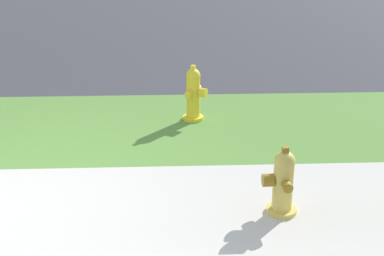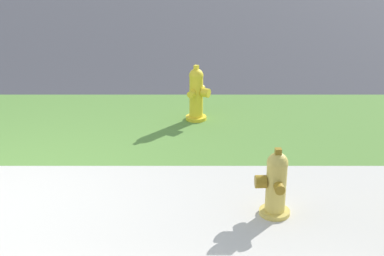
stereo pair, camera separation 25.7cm
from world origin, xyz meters
name	(u,v)px [view 2 (the right image)]	position (x,y,z in m)	size (l,w,h in m)	color
grass_verge	(48,124)	(0.00, 2.22, 0.00)	(18.00, 2.60, 0.01)	#568438
fire_hydrant_far_end	(277,184)	(2.70, -0.11, 0.32)	(0.34, 0.37, 0.67)	gold
fire_hydrant_across_street	(198,94)	(2.00, 2.42, 0.37)	(0.34, 0.36, 0.76)	yellow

